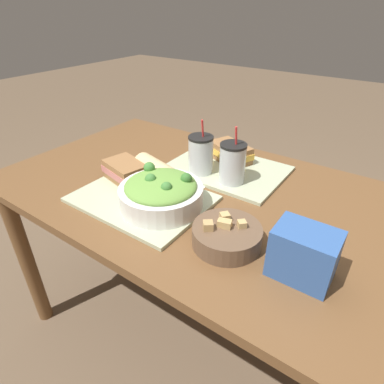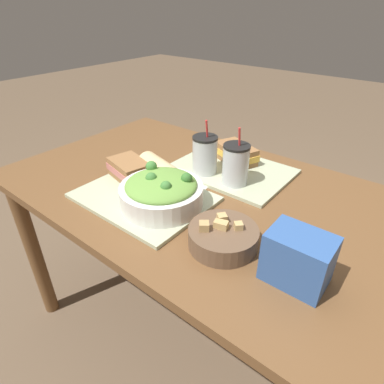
{
  "view_description": "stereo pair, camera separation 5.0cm",
  "coord_description": "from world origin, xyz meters",
  "px_view_note": "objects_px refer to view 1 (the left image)",
  "views": [
    {
      "loc": [
        0.48,
        -0.77,
        1.3
      ],
      "look_at": [
        0.02,
        -0.12,
        0.81
      ],
      "focal_mm": 30.0,
      "sensor_mm": 36.0,
      "label": 1
    },
    {
      "loc": [
        0.52,
        -0.74,
        1.3
      ],
      "look_at": [
        0.02,
        -0.12,
        0.81
      ],
      "focal_mm": 30.0,
      "sensor_mm": 36.0,
      "label": 2
    }
  ],
  "objects_px": {
    "sandwich_far": "(230,152)",
    "drink_cup_dark": "(201,155)",
    "salad_bowl": "(161,192)",
    "sandwich_near": "(126,171)",
    "baguette_near": "(156,171)",
    "soup_bowl": "(227,235)",
    "napkin_folded": "(182,182)",
    "drink_cup_red": "(232,164)",
    "chip_bag": "(304,254)"
  },
  "relations": [
    {
      "from": "soup_bowl",
      "to": "chip_bag",
      "type": "height_order",
      "value": "chip_bag"
    },
    {
      "from": "salad_bowl",
      "to": "baguette_near",
      "type": "relative_size",
      "value": 1.4
    },
    {
      "from": "soup_bowl",
      "to": "napkin_folded",
      "type": "xyz_separation_m",
      "value": [
        -0.29,
        0.2,
        -0.03
      ]
    },
    {
      "from": "sandwich_far",
      "to": "chip_bag",
      "type": "xyz_separation_m",
      "value": [
        0.42,
        -0.42,
        0.02
      ]
    },
    {
      "from": "sandwich_near",
      "to": "baguette_near",
      "type": "distance_m",
      "value": 0.1
    },
    {
      "from": "chip_bag",
      "to": "napkin_folded",
      "type": "xyz_separation_m",
      "value": [
        -0.48,
        0.19,
        -0.06
      ]
    },
    {
      "from": "drink_cup_red",
      "to": "napkin_folded",
      "type": "xyz_separation_m",
      "value": [
        -0.15,
        -0.09,
        -0.07
      ]
    },
    {
      "from": "drink_cup_dark",
      "to": "napkin_folded",
      "type": "relative_size",
      "value": 1.03
    },
    {
      "from": "sandwich_near",
      "to": "sandwich_far",
      "type": "xyz_separation_m",
      "value": [
        0.22,
        0.34,
        0.0
      ]
    },
    {
      "from": "baguette_near",
      "to": "drink_cup_red",
      "type": "height_order",
      "value": "drink_cup_red"
    },
    {
      "from": "sandwich_near",
      "to": "baguette_near",
      "type": "relative_size",
      "value": 0.96
    },
    {
      "from": "salad_bowl",
      "to": "drink_cup_red",
      "type": "relative_size",
      "value": 1.26
    },
    {
      "from": "salad_bowl",
      "to": "drink_cup_dark",
      "type": "relative_size",
      "value": 1.28
    },
    {
      "from": "sandwich_near",
      "to": "drink_cup_dark",
      "type": "xyz_separation_m",
      "value": [
        0.18,
        0.2,
        0.03
      ]
    },
    {
      "from": "salad_bowl",
      "to": "drink_cup_dark",
      "type": "distance_m",
      "value": 0.25
    },
    {
      "from": "baguette_near",
      "to": "chip_bag",
      "type": "relative_size",
      "value": 1.28
    },
    {
      "from": "sandwich_far",
      "to": "drink_cup_red",
      "type": "distance_m",
      "value": 0.17
    },
    {
      "from": "baguette_near",
      "to": "chip_bag",
      "type": "bearing_deg",
      "value": -89.24
    },
    {
      "from": "drink_cup_red",
      "to": "napkin_folded",
      "type": "distance_m",
      "value": 0.19
    },
    {
      "from": "sandwich_near",
      "to": "baguette_near",
      "type": "xyz_separation_m",
      "value": [
        0.09,
        0.05,
        0.01
      ]
    },
    {
      "from": "chip_bag",
      "to": "baguette_near",
      "type": "bearing_deg",
      "value": 165.8
    },
    {
      "from": "baguette_near",
      "to": "napkin_folded",
      "type": "xyz_separation_m",
      "value": [
        0.07,
        0.06,
        -0.05
      ]
    },
    {
      "from": "soup_bowl",
      "to": "napkin_folded",
      "type": "height_order",
      "value": "soup_bowl"
    },
    {
      "from": "napkin_folded",
      "to": "sandwich_far",
      "type": "bearing_deg",
      "value": 75.41
    },
    {
      "from": "sandwich_far",
      "to": "drink_cup_red",
      "type": "xyz_separation_m",
      "value": [
        0.09,
        -0.15,
        0.03
      ]
    },
    {
      "from": "baguette_near",
      "to": "sandwich_far",
      "type": "xyz_separation_m",
      "value": [
        0.13,
        0.29,
        -0.01
      ]
    },
    {
      "from": "salad_bowl",
      "to": "drink_cup_red",
      "type": "height_order",
      "value": "drink_cup_red"
    },
    {
      "from": "baguette_near",
      "to": "sandwich_far",
      "type": "height_order",
      "value": "baguette_near"
    },
    {
      "from": "salad_bowl",
      "to": "sandwich_near",
      "type": "xyz_separation_m",
      "value": [
        -0.2,
        0.06,
        -0.01
      ]
    },
    {
      "from": "salad_bowl",
      "to": "soup_bowl",
      "type": "relative_size",
      "value": 1.39
    },
    {
      "from": "drink_cup_red",
      "to": "chip_bag",
      "type": "relative_size",
      "value": 1.42
    },
    {
      "from": "soup_bowl",
      "to": "baguette_near",
      "type": "bearing_deg",
      "value": 158.9
    },
    {
      "from": "baguette_near",
      "to": "chip_bag",
      "type": "height_order",
      "value": "chip_bag"
    },
    {
      "from": "drink_cup_red",
      "to": "napkin_folded",
      "type": "relative_size",
      "value": 1.04
    },
    {
      "from": "chip_bag",
      "to": "soup_bowl",
      "type": "bearing_deg",
      "value": -179.54
    },
    {
      "from": "baguette_near",
      "to": "sandwich_far",
      "type": "bearing_deg",
      "value": -8.98
    },
    {
      "from": "baguette_near",
      "to": "sandwich_far",
      "type": "distance_m",
      "value": 0.32
    },
    {
      "from": "sandwich_near",
      "to": "sandwich_far",
      "type": "distance_m",
      "value": 0.4
    },
    {
      "from": "sandwich_far",
      "to": "chip_bag",
      "type": "height_order",
      "value": "chip_bag"
    },
    {
      "from": "soup_bowl",
      "to": "sandwich_far",
      "type": "xyz_separation_m",
      "value": [
        -0.23,
        0.43,
        0.02
      ]
    },
    {
      "from": "salad_bowl",
      "to": "sandwich_far",
      "type": "distance_m",
      "value": 0.4
    },
    {
      "from": "salad_bowl",
      "to": "sandwich_far",
      "type": "height_order",
      "value": "salad_bowl"
    },
    {
      "from": "sandwich_far",
      "to": "drink_cup_dark",
      "type": "bearing_deg",
      "value": -82.26
    },
    {
      "from": "sandwich_near",
      "to": "chip_bag",
      "type": "xyz_separation_m",
      "value": [
        0.64,
        -0.08,
        0.02
      ]
    },
    {
      "from": "soup_bowl",
      "to": "napkin_folded",
      "type": "bearing_deg",
      "value": 146.02
    },
    {
      "from": "sandwich_near",
      "to": "salad_bowl",
      "type": "bearing_deg",
      "value": -2.6
    },
    {
      "from": "sandwich_near",
      "to": "baguette_near",
      "type": "height_order",
      "value": "baguette_near"
    },
    {
      "from": "drink_cup_dark",
      "to": "drink_cup_red",
      "type": "xyz_separation_m",
      "value": [
        0.13,
        0.0,
        0.0
      ]
    },
    {
      "from": "soup_bowl",
      "to": "sandwich_far",
      "type": "relative_size",
      "value": 0.94
    },
    {
      "from": "baguette_near",
      "to": "napkin_folded",
      "type": "bearing_deg",
      "value": -33.78
    }
  ]
}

